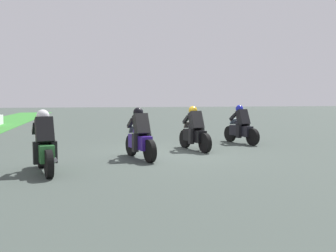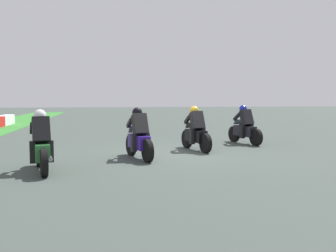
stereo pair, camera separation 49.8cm
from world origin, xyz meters
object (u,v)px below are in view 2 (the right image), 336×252
Objects in this scene: rider_lane_a at (245,128)px; rider_lane_c at (139,138)px; rider_lane_d at (41,146)px; rider_lane_b at (196,132)px.

rider_lane_c is at bearing 107.94° from rider_lane_a.
rider_lane_d is (-1.49, 2.51, 0.00)m from rider_lane_c.
rider_lane_a is 1.00× the size of rider_lane_d.
rider_lane_a is at bearing -70.94° from rider_lane_b.
rider_lane_d is at bearing 109.65° from rider_lane_b.
rider_lane_a is 1.00× the size of rider_lane_c.
rider_lane_b and rider_lane_d have the same top height.
rider_lane_a is 5.23m from rider_lane_c.
rider_lane_c is (-1.41, 2.07, 0.00)m from rider_lane_b.
rider_lane_b is at bearing -70.59° from rider_lane_c.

